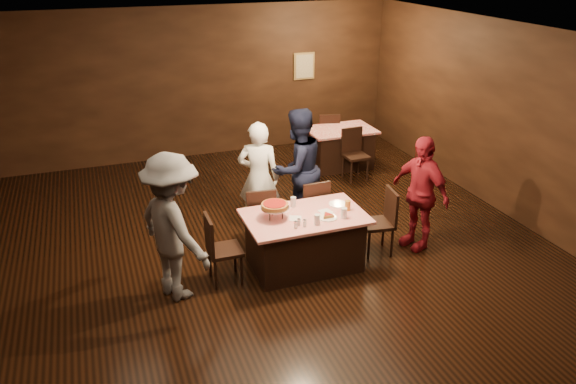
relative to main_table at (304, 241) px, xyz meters
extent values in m
plane|color=black|center=(-0.30, -0.09, -0.39)|extent=(10.00, 10.00, 0.00)
cube|color=silver|center=(-0.30, -0.09, 2.62)|extent=(8.00, 10.00, 0.04)
cube|color=black|center=(-0.30, 4.91, 1.11)|extent=(8.00, 0.04, 3.00)
cube|color=black|center=(3.70, -0.09, 1.11)|extent=(0.04, 10.00, 3.00)
cube|color=tan|center=(1.90, 4.88, 1.31)|extent=(0.46, 0.03, 0.56)
cube|color=beige|center=(1.90, 4.86, 1.31)|extent=(0.38, 0.01, 0.48)
cube|color=red|center=(0.00, 0.00, 0.00)|extent=(1.60, 1.00, 0.77)
cube|color=#BD0E0C|center=(2.04, 3.29, 0.00)|extent=(1.30, 0.90, 0.77)
cube|color=black|center=(-0.40, 0.75, 0.09)|extent=(0.47, 0.47, 0.95)
cube|color=black|center=(0.40, 0.75, 0.09)|extent=(0.43, 0.43, 0.95)
cube|color=black|center=(-1.10, 0.00, 0.09)|extent=(0.42, 0.42, 0.95)
cube|color=black|center=(1.10, 0.00, 0.09)|extent=(0.47, 0.47, 0.95)
cube|color=black|center=(2.04, 2.59, 0.09)|extent=(0.43, 0.43, 0.95)
cube|color=black|center=(2.04, 3.89, 0.09)|extent=(0.51, 0.51, 0.95)
imported|color=white|center=(-0.25, 1.23, 0.48)|extent=(0.75, 0.64, 1.73)
imported|color=black|center=(0.36, 1.22, 0.55)|extent=(1.09, 0.97, 1.87)
imported|color=slate|center=(-1.73, -0.09, 0.55)|extent=(1.14, 1.39, 1.88)
imported|color=maroon|center=(1.74, -0.01, 0.45)|extent=(0.67, 1.06, 1.67)
cylinder|color=black|center=(-0.40, 0.15, 0.46)|extent=(0.01, 0.01, 0.15)
cylinder|color=black|center=(-0.49, 0.00, 0.46)|extent=(0.01, 0.01, 0.15)
cylinder|color=black|center=(-0.31, 0.00, 0.46)|extent=(0.01, 0.01, 0.15)
cylinder|color=silver|center=(-0.40, 0.05, 0.54)|extent=(0.38, 0.38, 0.01)
cylinder|color=#B27233|center=(-0.40, 0.05, 0.57)|extent=(0.35, 0.35, 0.05)
cylinder|color=#A5140C|center=(-0.40, 0.05, 0.60)|extent=(0.30, 0.30, 0.01)
cylinder|color=white|center=(0.25, -0.18, 0.39)|extent=(0.25, 0.25, 0.01)
cylinder|color=#B27233|center=(0.25, -0.18, 0.42)|extent=(0.18, 0.18, 0.04)
cylinder|color=#A5140C|center=(0.25, -0.18, 0.44)|extent=(0.14, 0.14, 0.01)
cylinder|color=white|center=(0.55, 0.15, 0.39)|extent=(0.25, 0.25, 0.01)
cylinder|color=silver|center=(0.05, -0.30, 0.46)|extent=(0.08, 0.08, 0.14)
cylinder|color=silver|center=(0.45, -0.25, 0.46)|extent=(0.08, 0.08, 0.14)
cylinder|color=#BF7F26|center=(0.60, -0.05, 0.46)|extent=(0.08, 0.08, 0.14)
cylinder|color=silver|center=(-0.05, 0.30, 0.46)|extent=(0.08, 0.08, 0.14)
cylinder|color=silver|center=(-0.18, -0.25, 0.43)|extent=(0.04, 0.04, 0.08)
cylinder|color=silver|center=(-0.18, -0.25, 0.47)|extent=(0.05, 0.05, 0.02)
cylinder|color=silver|center=(-0.12, -0.30, 0.43)|extent=(0.04, 0.04, 0.08)
cylinder|color=silver|center=(-0.12, -0.30, 0.47)|extent=(0.05, 0.05, 0.02)
cylinder|color=silver|center=(-0.24, -0.30, 0.43)|extent=(0.04, 0.04, 0.08)
cylinder|color=silver|center=(-0.24, -0.30, 0.47)|extent=(0.05, 0.05, 0.02)
cube|color=white|center=(0.30, 0.00, 0.39)|extent=(0.19, 0.19, 0.01)
cube|color=white|center=(-0.15, -0.05, 0.39)|extent=(0.21, 0.21, 0.01)
camera|label=1|loc=(-2.48, -6.18, 3.66)|focal=35.00mm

